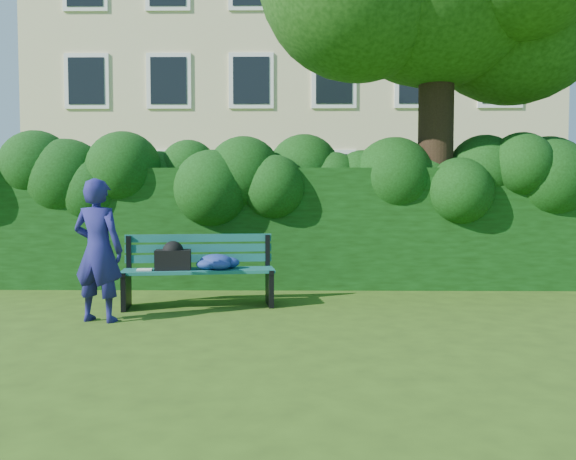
{
  "coord_description": "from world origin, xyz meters",
  "views": [
    {
      "loc": [
        0.1,
        -6.47,
        1.32
      ],
      "look_at": [
        0.0,
        0.6,
        0.95
      ],
      "focal_mm": 35.0,
      "sensor_mm": 36.0,
      "label": 1
    }
  ],
  "objects": [
    {
      "name": "ground",
      "position": [
        0.0,
        0.0,
        0.0
      ],
      "size": [
        80.0,
        80.0,
        0.0
      ],
      "primitive_type": "plane",
      "color": "#314D16",
      "rests_on": "ground"
    },
    {
      "name": "man_reading",
      "position": [
        -2.06,
        -0.42,
        0.78
      ],
      "size": [
        0.64,
        0.49,
        1.56
      ],
      "primitive_type": "imported",
      "rotation": [
        0.0,
        0.0,
        2.93
      ],
      "color": "navy",
      "rests_on": "ground"
    },
    {
      "name": "apartment_building",
      "position": [
        -0.0,
        13.99,
        6.0
      ],
      "size": [
        16.0,
        8.08,
        12.0
      ],
      "color": "beige",
      "rests_on": "ground"
    },
    {
      "name": "hedge",
      "position": [
        0.0,
        2.2,
        0.9
      ],
      "size": [
        10.0,
        1.0,
        1.8
      ],
      "color": "black",
      "rests_on": "ground"
    },
    {
      "name": "park_bench",
      "position": [
        -1.13,
        0.48,
        0.5
      ],
      "size": [
        1.92,
        0.83,
        0.89
      ],
      "rotation": [
        0.0,
        0.0,
        0.15
      ],
      "color": "#0E4549",
      "rests_on": "ground"
    }
  ]
}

